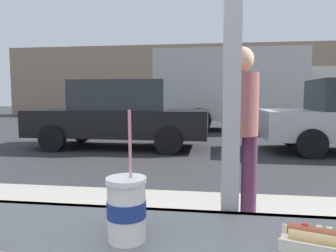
% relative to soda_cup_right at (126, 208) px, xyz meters
% --- Properties ---
extents(ground_plane, '(60.00, 60.00, 0.00)m').
position_rel_soda_cup_right_xyz_m(ground_plane, '(0.25, 8.18, -1.06)').
color(ground_plane, '#2D2D30').
extents(sidewalk_strip, '(16.00, 2.80, 0.13)m').
position_rel_soda_cup_right_xyz_m(sidewalk_strip, '(0.25, 1.78, -1.00)').
color(sidewalk_strip, '#9E998E').
rests_on(sidewalk_strip, ground).
extents(building_facade_far, '(28.00, 1.20, 4.65)m').
position_rel_soda_cup_right_xyz_m(building_facade_far, '(0.25, 20.33, 1.26)').
color(building_facade_far, gray).
rests_on(building_facade_far, ground).
extents(soda_cup_right, '(0.09, 0.09, 0.31)m').
position_rel_soda_cup_right_xyz_m(soda_cup_right, '(0.00, 0.00, 0.00)').
color(soda_cup_right, white).
rests_on(soda_cup_right, window_counter).
extents(parked_car_black, '(4.51, 1.94, 1.72)m').
position_rel_soda_cup_right_xyz_m(parked_car_black, '(-2.13, 7.16, -0.20)').
color(parked_car_black, black).
rests_on(parked_car_black, ground).
extents(box_truck, '(7.26, 2.44, 3.06)m').
position_rel_soda_cup_right_xyz_m(box_truck, '(1.49, 11.84, 0.60)').
color(box_truck, beige).
rests_on(box_truck, ground).
extents(pedestrian, '(0.32, 0.32, 1.63)m').
position_rel_soda_cup_right_xyz_m(pedestrian, '(0.45, 2.21, 0.00)').
color(pedestrian, '#47223C').
rests_on(pedestrian, sidewalk_strip).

